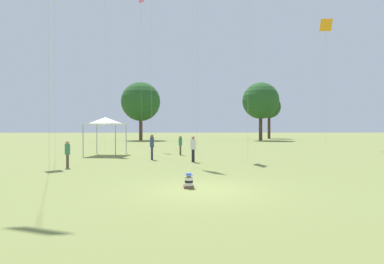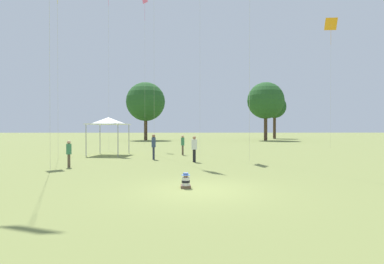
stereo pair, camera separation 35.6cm
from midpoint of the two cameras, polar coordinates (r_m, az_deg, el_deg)
The scene contains 12 objects.
ground_plane at distance 10.89m, azimuth 2.49°, elevation -11.01°, with size 300.00×300.00×0.00m, color olive.
seated_toddler at distance 11.21m, azimuth -0.28°, elevation -9.41°, with size 0.38×0.48×0.58m.
person_standing_0 at distance 18.25m, azimuth -21.89°, elevation -3.41°, with size 0.29×0.29×1.53m.
person_standing_1 at distance 24.78m, azimuth -1.37°, elevation -2.11°, with size 0.35×0.35×1.65m.
person_standing_2 at distance 19.64m, azimuth 0.95°, elevation -2.81°, with size 0.51×0.51×1.71m.
person_standing_3 at distance 21.35m, azimuth -6.85°, elevation -2.29°, with size 0.33×0.33×1.79m.
canopy_tent at distance 25.86m, azimuth -15.26°, elevation 2.00°, with size 3.32×3.32×3.14m.
kite_0 at distance 39.63m, azimuth 25.19°, elevation 17.66°, with size 1.39×0.64×14.81m.
kite_4 at distance 37.02m, azimuth -8.70°, elevation 22.10°, with size 0.75×0.71×17.28m.
distant_tree_0 at distance 68.79m, azimuth 15.59°, elevation 4.63°, with size 5.07×5.07×9.61m.
distant_tree_1 at distance 57.37m, azimuth -8.65°, elevation 5.71°, with size 7.31×7.31×10.95m.
distant_tree_2 at distance 57.40m, azimuth 14.03°, elevation 5.81°, with size 6.77×6.77×10.80m.
Camera 2 is at (-0.55, -10.65, 2.20)m, focal length 28.00 mm.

